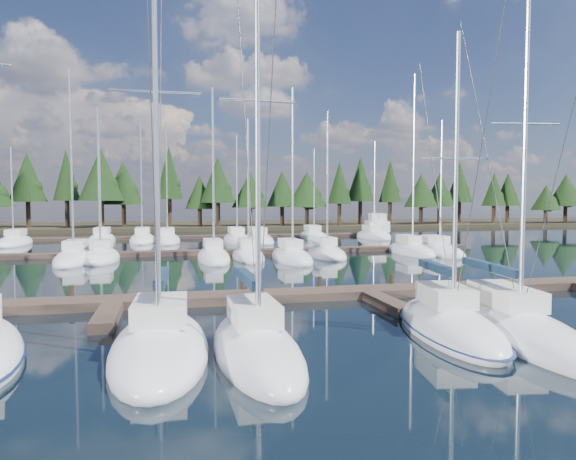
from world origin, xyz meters
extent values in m
plane|color=black|center=(0.00, 30.00, 0.00)|extent=(260.00, 260.00, 0.00)
cube|color=#30291A|center=(0.00, 90.00, 0.30)|extent=(220.00, 30.00, 0.60)
cube|color=#4A392E|center=(0.00, 18.00, 0.20)|extent=(44.00, 2.00, 0.40)
cube|color=#4A392E|center=(-6.00, 15.00, 0.20)|extent=(0.90, 4.00, 0.40)
cube|color=#4A392E|center=(0.00, 15.00, 0.20)|extent=(0.90, 4.00, 0.40)
cube|color=#4A392E|center=(6.00, 15.00, 0.20)|extent=(0.90, 4.00, 0.40)
cube|color=#4A392E|center=(12.00, 15.00, 0.20)|extent=(0.90, 4.00, 0.40)
cylinder|color=#2F261A|center=(-8.00, 19.00, 0.45)|extent=(0.26, 0.26, 0.90)
cylinder|color=#2F261A|center=(-4.00, 19.00, 0.45)|extent=(0.26, 0.26, 0.90)
cylinder|color=#2F261A|center=(0.00, 19.00, 0.45)|extent=(0.26, 0.26, 0.90)
cylinder|color=#2F261A|center=(4.00, 19.00, 0.45)|extent=(0.26, 0.26, 0.90)
cylinder|color=#2F261A|center=(8.00, 19.00, 0.45)|extent=(0.26, 0.26, 0.90)
cylinder|color=#2F261A|center=(12.00, 19.00, 0.45)|extent=(0.26, 0.26, 0.90)
cylinder|color=#2F261A|center=(16.00, 19.00, 0.45)|extent=(0.26, 0.26, 0.90)
cube|color=#4A392E|center=(0.00, 40.00, 0.20)|extent=(50.00, 1.80, 0.40)
cube|color=#4A392E|center=(0.00, 60.00, 0.20)|extent=(46.00, 1.80, 0.40)
ellipsoid|color=white|center=(-3.85, 9.91, 0.15)|extent=(3.30, 8.36, 1.90)
cube|color=silver|center=(-3.83, 10.32, 1.35)|extent=(1.74, 2.70, 0.70)
cylinder|color=silver|center=(-3.87, 9.50, 7.37)|extent=(0.17, 0.17, 12.75)
cylinder|color=silver|center=(-3.79, 11.31, 2.10)|extent=(0.27, 3.63, 0.12)
cube|color=#16293D|center=(-3.79, 11.31, 2.25)|extent=(0.49, 3.48, 0.30)
cylinder|color=silver|center=(-3.87, 9.50, 8.01)|extent=(2.67, 0.18, 0.07)
cylinder|color=#3F3F44|center=(-3.94, 7.72, 7.22)|extent=(0.18, 3.57, 13.05)
cylinder|color=#3F3F44|center=(-3.78, 11.68, 7.22)|extent=(0.21, 4.40, 13.06)
ellipsoid|color=white|center=(-0.97, 9.07, 0.15)|extent=(2.65, 7.86, 1.90)
cube|color=silver|center=(-0.98, 9.46, 1.35)|extent=(1.42, 2.53, 0.70)
cylinder|color=silver|center=(-0.97, 8.68, 7.11)|extent=(0.16, 0.16, 12.22)
cylinder|color=silver|center=(-1.00, 10.40, 2.10)|extent=(0.19, 3.44, 0.12)
cube|color=#16293D|center=(-1.00, 10.40, 2.25)|extent=(0.42, 3.29, 0.30)
cylinder|color=silver|center=(-0.97, 8.68, 7.72)|extent=(2.24, 0.12, 0.07)
cylinder|color=#3F3F44|center=(-0.93, 7.00, 6.96)|extent=(0.10, 3.39, 12.53)
cylinder|color=#3F3F44|center=(-1.01, 10.75, 6.96)|extent=(0.12, 4.17, 12.53)
ellipsoid|color=white|center=(6.28, 10.29, 0.15)|extent=(3.82, 8.06, 1.90)
cube|color=silver|center=(6.34, 10.67, 1.35)|extent=(1.83, 2.67, 0.70)
cylinder|color=silver|center=(6.22, 9.90, 5.80)|extent=(0.18, 0.18, 9.61)
cylinder|color=silver|center=(6.48, 11.59, 2.10)|extent=(0.64, 3.38, 0.12)
cube|color=#16293D|center=(6.48, 11.59, 2.25)|extent=(0.84, 3.27, 0.30)
cylinder|color=silver|center=(6.22, 9.90, 6.28)|extent=(2.38, 0.44, 0.07)
cylinder|color=#3F3F44|center=(5.97, 8.26, 5.65)|extent=(0.54, 3.32, 9.92)
cylinder|color=#3F3F44|center=(6.54, 11.93, 5.65)|extent=(0.66, 4.09, 9.92)
ellipsoid|color=#0E1A48|center=(6.28, 10.29, 0.22)|extent=(3.97, 8.38, 0.18)
ellipsoid|color=white|center=(8.34, 9.55, 0.15)|extent=(4.04, 10.56, 1.90)
cube|color=silver|center=(8.41, 10.06, 1.35)|extent=(1.90, 3.46, 0.70)
cylinder|color=silver|center=(8.27, 9.04, 6.84)|extent=(0.18, 0.18, 11.67)
cylinder|color=silver|center=(8.58, 11.28, 2.10)|extent=(0.74, 4.50, 0.12)
cube|color=#16293D|center=(8.58, 11.28, 2.25)|extent=(0.94, 4.33, 0.30)
cylinder|color=silver|center=(8.27, 9.04, 7.42)|extent=(2.37, 0.40, 0.07)
cylinder|color=#3F3F44|center=(7.96, 6.85, 6.69)|extent=(0.64, 4.41, 11.98)
cylinder|color=#3F3F44|center=(8.64, 11.74, 6.69)|extent=(0.78, 5.43, 11.99)
ellipsoid|color=white|center=(-10.89, 36.77, 0.15)|extent=(2.76, 9.55, 1.90)
cube|color=silver|center=(-10.89, 37.25, 1.35)|extent=(1.52, 3.06, 0.70)
cylinder|color=silver|center=(-10.89, 36.30, 7.99)|extent=(0.16, 0.16, 13.98)
ellipsoid|color=white|center=(-8.95, 36.92, 0.15)|extent=(2.82, 7.39, 1.90)
cube|color=silver|center=(-8.95, 37.29, 1.35)|extent=(1.55, 2.37, 0.70)
cylinder|color=silver|center=(-8.95, 36.55, 6.57)|extent=(0.16, 0.16, 11.14)
ellipsoid|color=white|center=(-0.13, 35.37, 0.15)|extent=(2.52, 8.96, 1.90)
cube|color=silver|center=(-0.13, 35.82, 1.35)|extent=(1.38, 2.87, 0.70)
cylinder|color=silver|center=(-0.13, 34.92, 7.36)|extent=(0.16, 0.16, 12.71)
ellipsoid|color=white|center=(2.71, 35.51, 0.15)|extent=(2.46, 7.75, 1.90)
cube|color=silver|center=(2.71, 35.89, 1.35)|extent=(1.35, 2.48, 0.70)
cylinder|color=silver|center=(2.71, 35.12, 6.21)|extent=(0.16, 0.16, 10.41)
ellipsoid|color=white|center=(6.02, 33.91, 0.15)|extent=(2.69, 9.05, 1.90)
cube|color=silver|center=(6.02, 34.37, 1.35)|extent=(1.48, 2.90, 0.70)
cylinder|color=silver|center=(6.02, 33.46, 7.36)|extent=(0.16, 0.16, 12.72)
ellipsoid|color=white|center=(9.46, 35.58, 0.15)|extent=(2.81, 7.12, 1.90)
cube|color=silver|center=(9.46, 35.93, 1.35)|extent=(1.55, 2.28, 0.70)
cylinder|color=silver|center=(9.46, 35.22, 6.68)|extent=(0.16, 0.16, 11.35)
ellipsoid|color=white|center=(17.66, 36.30, 0.15)|extent=(2.43, 8.13, 1.90)
cube|color=silver|center=(17.66, 36.70, 1.35)|extent=(1.34, 2.60, 0.70)
cylinder|color=silver|center=(17.66, 35.89, 8.50)|extent=(0.16, 0.16, 15.00)
ellipsoid|color=white|center=(19.81, 35.31, 0.15)|extent=(2.60, 8.19, 1.90)
cube|color=silver|center=(19.81, 35.71, 1.35)|extent=(1.43, 2.62, 0.70)
cylinder|color=silver|center=(19.81, 34.90, 6.44)|extent=(0.16, 0.16, 10.88)
ellipsoid|color=white|center=(-20.08, 54.76, 0.15)|extent=(2.89, 8.98, 1.90)
cube|color=silver|center=(-20.08, 55.21, 1.35)|extent=(1.59, 2.87, 0.70)
cylinder|color=silver|center=(-20.08, 54.32, 5.78)|extent=(0.16, 0.16, 9.56)
ellipsoid|color=white|center=(-11.35, 56.91, 0.15)|extent=(2.92, 9.87, 1.90)
cube|color=silver|center=(-11.35, 57.40, 1.35)|extent=(1.61, 3.16, 0.70)
cylinder|color=silver|center=(-11.35, 56.41, 7.00)|extent=(0.16, 0.16, 12.00)
ellipsoid|color=white|center=(-6.72, 55.91, 0.15)|extent=(2.89, 9.49, 1.90)
cube|color=silver|center=(-6.72, 56.38, 1.35)|extent=(1.59, 3.04, 0.70)
cylinder|color=silver|center=(-6.72, 55.43, 7.39)|extent=(0.16, 0.16, 12.77)
ellipsoid|color=white|center=(-3.85, 54.48, 0.15)|extent=(2.88, 9.19, 1.90)
cube|color=silver|center=(-3.85, 54.94, 1.35)|extent=(1.58, 2.94, 0.70)
cylinder|color=silver|center=(-3.85, 54.02, 7.37)|extent=(0.16, 0.16, 12.74)
ellipsoid|color=white|center=(4.10, 53.89, 0.15)|extent=(2.90, 11.25, 1.90)
cube|color=silver|center=(4.10, 54.45, 1.35)|extent=(1.59, 3.60, 0.70)
cylinder|color=silver|center=(4.10, 53.33, 6.71)|extent=(0.16, 0.16, 11.41)
ellipsoid|color=white|center=(6.64, 53.38, 0.15)|extent=(2.99, 11.25, 1.90)
cube|color=silver|center=(6.64, 53.94, 1.35)|extent=(1.64, 3.60, 0.70)
cylinder|color=silver|center=(6.64, 52.82, 6.59)|extent=(0.16, 0.16, 11.18)
ellipsoid|color=white|center=(14.31, 56.83, 0.15)|extent=(2.99, 7.99, 1.90)
cube|color=silver|center=(14.31, 57.23, 1.35)|extent=(1.64, 2.56, 0.70)
cylinder|color=silver|center=(14.31, 56.43, 6.18)|extent=(0.16, 0.16, 10.35)
ellipsoid|color=white|center=(21.86, 55.39, 0.15)|extent=(2.75, 9.19, 1.90)
cube|color=silver|center=(21.86, 55.85, 1.35)|extent=(1.51, 2.94, 0.70)
cylinder|color=silver|center=(21.86, 54.93, 6.68)|extent=(0.16, 0.16, 11.36)
ellipsoid|color=white|center=(23.25, 57.47, 0.10)|extent=(5.87, 10.82, 2.06)
cube|color=white|center=(23.25, 57.47, 1.49)|extent=(3.89, 6.12, 1.37)
cube|color=silver|center=(23.13, 56.97, 2.63)|extent=(2.72, 3.96, 1.03)
cylinder|color=silver|center=(23.51, 58.47, 3.32)|extent=(0.10, 0.10, 1.83)
cylinder|color=black|center=(-25.74, 83.34, 2.63)|extent=(0.70, 0.70, 4.07)
cone|color=black|center=(-25.74, 83.34, 8.62)|extent=(5.75, 5.75, 7.91)
ellipsoid|color=black|center=(-25.24, 83.34, 6.82)|extent=(3.45, 3.45, 3.45)
cylinder|color=black|center=(-19.74, 82.51, 2.72)|extent=(0.70, 0.70, 4.24)
cone|color=black|center=(-19.74, 82.51, 8.96)|extent=(4.19, 4.19, 8.25)
ellipsoid|color=black|center=(-19.24, 82.51, 7.08)|extent=(2.51, 2.51, 2.51)
cylinder|color=black|center=(-14.00, 78.80, 2.72)|extent=(0.70, 0.70, 4.23)
cone|color=black|center=(-14.00, 78.80, 8.94)|extent=(6.88, 6.88, 8.23)
ellipsoid|color=black|center=(-13.50, 78.80, 7.06)|extent=(4.13, 4.13, 4.13)
cylinder|color=black|center=(-11.00, 82.39, 2.41)|extent=(0.70, 0.70, 3.61)
cone|color=black|center=(-11.00, 82.39, 7.72)|extent=(6.58, 6.58, 7.02)
ellipsoid|color=black|center=(-10.50, 82.39, 6.12)|extent=(3.95, 3.95, 3.95)
cylinder|color=black|center=(-3.60, 80.91, 2.85)|extent=(0.70, 0.70, 4.49)
cone|color=black|center=(-3.60, 80.91, 9.46)|extent=(4.46, 4.46, 8.74)
ellipsoid|color=black|center=(-3.10, 80.91, 7.47)|extent=(2.68, 2.68, 2.68)
cylinder|color=black|center=(1.33, 80.86, 2.03)|extent=(0.70, 0.70, 2.87)
cone|color=black|center=(1.33, 80.86, 6.25)|extent=(4.89, 4.89, 5.57)
ellipsoid|color=black|center=(1.83, 80.86, 4.98)|extent=(2.93, 2.93, 2.93)
cylinder|color=black|center=(4.26, 79.48, 2.55)|extent=(0.70, 0.70, 3.90)
cone|color=black|center=(4.26, 79.48, 8.30)|extent=(5.92, 5.92, 7.59)
ellipsoid|color=black|center=(4.76, 79.48, 6.56)|extent=(3.55, 3.55, 3.55)
cylinder|color=black|center=(9.68, 79.78, 2.14)|extent=(0.70, 0.70, 3.09)
cone|color=black|center=(9.68, 79.78, 6.69)|extent=(6.18, 6.18, 6.00)
ellipsoid|color=black|center=(10.18, 79.78, 5.32)|extent=(3.71, 3.71, 3.71)
cylinder|color=black|center=(15.49, 80.98, 2.21)|extent=(0.70, 0.70, 3.23)
cone|color=black|center=(15.49, 80.98, 6.97)|extent=(5.37, 5.37, 6.28)
ellipsoid|color=black|center=(15.99, 80.98, 5.53)|extent=(3.22, 3.22, 3.22)
cylinder|color=black|center=(19.58, 79.62, 2.17)|extent=(0.70, 0.70, 3.14)
cone|color=black|center=(19.58, 79.62, 6.79)|extent=(7.03, 7.03, 6.10)
ellipsoid|color=black|center=(20.08, 79.62, 5.40)|extent=(4.22, 4.22, 4.22)
cylinder|color=black|center=(24.93, 77.94, 2.47)|extent=(0.70, 0.70, 3.74)
cone|color=black|center=(24.93, 77.94, 7.97)|extent=(4.19, 4.19, 7.27)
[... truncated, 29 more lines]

